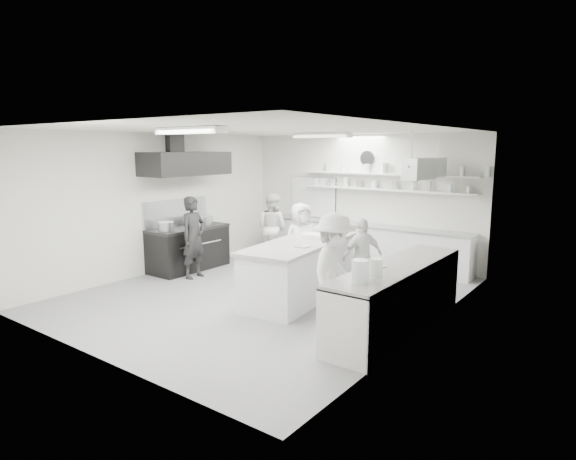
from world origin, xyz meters
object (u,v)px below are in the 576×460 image
Objects in this scene: stove at (189,249)px; cook_back at (272,227)px; prep_island at (300,271)px; cook_stove at (194,237)px; right_counter at (397,298)px; back_counter at (364,244)px.

cook_back is (0.97, 1.77, 0.36)m from stove.
cook_back is at bearing 130.99° from prep_island.
prep_island is 3.01m from cook_back.
cook_stove is (0.64, -0.42, 0.40)m from stove.
prep_island reaches higher than right_counter.
prep_island is 1.63× the size of cook_back.
stove is 3.21m from prep_island.
right_counter reaches higher than stove.
cook_stove is at bearing 76.72° from cook_back.
back_counter is 3.04m from prep_island.
cook_back is (-2.23, 2.00, 0.32)m from prep_island.
back_counter is 3.95m from cook_stove.
prep_island reaches higher than back_counter.
prep_island is at bearing 133.47° from cook_back.
right_counter is 4.91m from cook_back.
stove is 5.28m from right_counter.
stove is at bearing 173.48° from right_counter.
prep_island is at bearing -84.34° from back_counter.
cook_stove reaches higher than right_counter.
stove is at bearing 168.84° from prep_island.
cook_stove reaches higher than back_counter.
cook_stove is at bearing 177.71° from right_counter.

